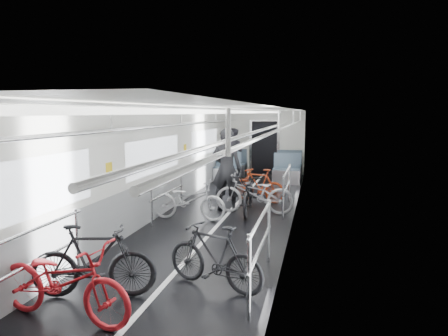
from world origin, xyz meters
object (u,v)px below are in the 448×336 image
(bike_right_mid, at_px, (254,193))
(bike_right_far, at_px, (259,185))
(bike_left_mid, at_px, (93,261))
(bike_right_near, at_px, (215,256))
(bike_left_near, at_px, (63,281))
(bike_left_far, at_px, (188,200))
(person_seated, at_px, (232,153))
(bike_aisle, at_px, (249,193))
(person_standing, at_px, (226,169))

(bike_right_mid, relative_size, bike_right_far, 1.23)
(bike_left_mid, distance_m, bike_right_mid, 4.84)
(bike_right_mid, xyz_separation_m, bike_right_far, (-0.08, 1.27, -0.03))
(bike_left_mid, distance_m, bike_right_near, 1.55)
(bike_left_near, distance_m, bike_right_far, 6.64)
(bike_left_far, height_order, bike_right_far, same)
(bike_left_near, bearing_deg, person_seated, 8.84)
(bike_left_mid, bearing_deg, bike_aisle, -29.00)
(bike_left_mid, relative_size, bike_right_mid, 0.87)
(bike_right_mid, relative_size, person_standing, 0.91)
(bike_right_mid, distance_m, person_standing, 0.89)
(bike_left_mid, bearing_deg, person_standing, -22.28)
(bike_right_near, bearing_deg, bike_aisle, -157.79)
(bike_left_mid, distance_m, bike_aisle, 4.88)
(person_seated, bearing_deg, bike_right_far, 123.47)
(bike_right_near, bearing_deg, bike_left_far, -137.18)
(bike_right_mid, bearing_deg, bike_aisle, -120.72)
(bike_right_near, height_order, bike_right_mid, bike_right_mid)
(bike_right_near, xyz_separation_m, person_seated, (-1.73, 9.19, 0.44))
(bike_aisle, distance_m, person_seated, 5.28)
(bike_right_mid, height_order, person_seated, person_seated)
(bike_left_far, height_order, bike_right_mid, bike_right_mid)
(bike_right_near, relative_size, person_standing, 0.74)
(person_standing, bearing_deg, person_seated, -80.41)
(bike_right_near, xyz_separation_m, bike_aisle, (-0.25, 4.13, 0.02))
(bike_left_near, bearing_deg, bike_left_far, 7.13)
(bike_left_near, xyz_separation_m, bike_left_far, (0.01, 4.39, -0.02))
(bike_left_near, height_order, person_standing, person_standing)
(bike_left_mid, bearing_deg, bike_right_near, -82.15)
(bike_right_far, bearing_deg, bike_aisle, 15.95)
(bike_right_far, xyz_separation_m, person_seated, (-1.54, 3.86, 0.44))
(bike_right_far, distance_m, person_seated, 4.18)
(bike_left_far, bearing_deg, bike_right_near, -155.12)
(bike_aisle, relative_size, person_standing, 0.89)
(bike_left_mid, bearing_deg, bike_right_far, -26.89)
(bike_left_far, xyz_separation_m, bike_right_near, (1.43, -3.19, 0.00))
(bike_right_far, bearing_deg, person_standing, -10.87)
(person_standing, relative_size, person_seated, 1.12)
(person_seated, bearing_deg, person_standing, 112.18)
(bike_right_far, bearing_deg, bike_left_near, 8.26)
(bike_right_near, bearing_deg, person_seated, -150.61)
(bike_right_mid, distance_m, person_seated, 5.39)
(bike_right_far, bearing_deg, bike_right_mid, 22.48)
(bike_left_near, distance_m, bike_left_far, 4.39)
(bike_left_near, bearing_deg, bike_right_near, -42.77)
(person_standing, distance_m, person_seated, 5.04)
(bike_left_far, xyz_separation_m, bike_aisle, (1.18, 0.94, 0.02))
(bike_right_mid, bearing_deg, person_seated, -164.75)
(bike_right_mid, bearing_deg, bike_right_near, -0.70)
(bike_left_near, xyz_separation_m, bike_right_near, (1.43, 1.20, -0.02))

